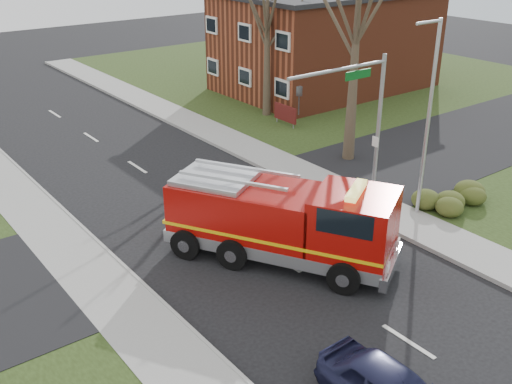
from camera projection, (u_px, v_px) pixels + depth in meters
ground at (283, 261)px, 22.67m from camera, size 120.00×120.00×0.00m
sidewalk_right at (393, 215)px, 26.06m from camera, size 2.40×80.00×0.15m
sidewalk_left at (135, 319)px, 19.22m from camera, size 2.40×80.00×0.15m
brick_building at (326, 41)px, 44.71m from camera, size 15.40×10.40×7.25m
health_center_sign at (285, 114)px, 37.17m from camera, size 0.12×2.00×1.40m
hedge_corner at (453, 196)px, 26.68m from camera, size 2.80×2.00×0.90m
bare_tree_near at (357, 19)px, 29.22m from camera, size 6.00×6.00×12.00m
bare_tree_far at (267, 15)px, 36.95m from camera, size 5.25×5.25×10.50m
traffic_signal_mast at (359, 108)px, 24.70m from camera, size 5.29×0.18×6.80m
streetlight_pole at (428, 115)px, 24.38m from camera, size 1.48×0.16×8.40m
fire_engine at (283, 222)px, 22.27m from camera, size 6.67×8.70×3.38m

